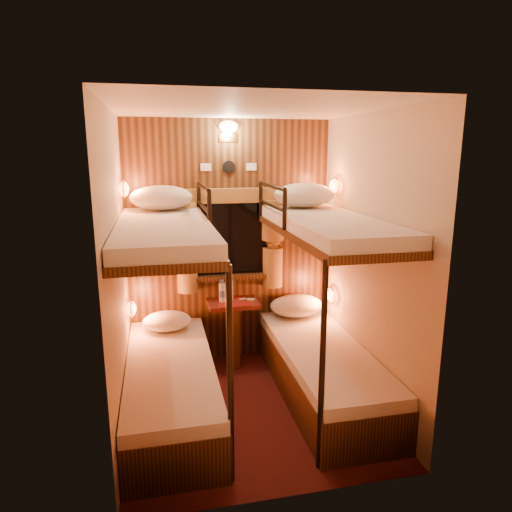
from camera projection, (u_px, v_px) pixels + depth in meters
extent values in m
plane|color=#3A0F10|center=(251.00, 407.00, 3.83)|extent=(2.10, 2.10, 0.00)
plane|color=silver|center=(250.00, 108.00, 3.29)|extent=(2.10, 2.10, 0.00)
plane|color=#C6B293|center=(229.00, 243.00, 4.56)|extent=(2.40, 0.00, 2.40)
plane|color=#C6B293|center=(288.00, 314.00, 2.56)|extent=(2.40, 0.00, 2.40)
plane|color=#C6B293|center=(117.00, 276.00, 3.35)|extent=(0.00, 2.40, 2.40)
plane|color=#C6B293|center=(369.00, 262.00, 3.77)|extent=(0.00, 2.40, 2.40)
cube|color=black|center=(230.00, 243.00, 4.55)|extent=(2.00, 0.03, 2.40)
cube|color=black|center=(171.00, 392.00, 3.72)|extent=(0.70, 1.90, 0.35)
cube|color=white|center=(170.00, 367.00, 3.67)|extent=(0.68, 1.88, 0.10)
cube|color=black|center=(164.00, 239.00, 3.44)|extent=(0.70, 1.90, 0.06)
cube|color=white|center=(164.00, 228.00, 3.42)|extent=(0.68, 1.88, 0.10)
cylinder|color=black|center=(230.00, 379.00, 2.81)|extent=(0.04, 0.04, 1.45)
cylinder|color=black|center=(199.00, 201.00, 4.30)|extent=(0.04, 0.04, 0.32)
cylinder|color=black|center=(209.00, 212.00, 3.49)|extent=(0.04, 0.04, 0.32)
cylinder|color=black|center=(203.00, 187.00, 3.86)|extent=(0.04, 0.85, 0.04)
cylinder|color=black|center=(204.00, 207.00, 3.90)|extent=(0.03, 0.85, 0.03)
cube|color=black|center=(322.00, 376.00, 3.99)|extent=(0.70, 1.90, 0.35)
cube|color=white|center=(323.00, 352.00, 3.94)|extent=(0.68, 1.88, 0.10)
cube|color=black|center=(327.00, 233.00, 3.71)|extent=(0.70, 1.90, 0.06)
cube|color=white|center=(327.00, 223.00, 3.69)|extent=(0.68, 1.88, 0.10)
cylinder|color=black|center=(322.00, 369.00, 2.94)|extent=(0.04, 0.04, 1.45)
cylinder|color=black|center=(261.00, 199.00, 4.43)|extent=(0.04, 0.04, 0.32)
cylinder|color=black|center=(285.00, 210.00, 3.62)|extent=(0.04, 0.04, 0.32)
cylinder|color=black|center=(272.00, 186.00, 3.99)|extent=(0.04, 0.85, 0.04)
cylinder|color=black|center=(272.00, 205.00, 4.03)|extent=(0.03, 0.85, 0.03)
cube|color=black|center=(230.00, 239.00, 4.52)|extent=(0.98, 0.02, 0.78)
cube|color=black|center=(230.00, 239.00, 4.51)|extent=(0.90, 0.01, 0.70)
cube|color=black|center=(231.00, 277.00, 4.56)|extent=(1.00, 0.12, 0.04)
cube|color=olive|center=(230.00, 196.00, 4.39)|extent=(1.10, 0.06, 0.14)
cylinder|color=olive|center=(186.00, 223.00, 4.34)|extent=(0.22, 0.22, 0.40)
cylinder|color=olive|center=(187.00, 247.00, 4.39)|extent=(0.11, 0.11, 0.12)
cylinder|color=olive|center=(187.00, 272.00, 4.45)|extent=(0.20, 0.20, 0.40)
torus|color=#B77A35|center=(187.00, 247.00, 4.39)|extent=(0.14, 0.14, 0.02)
cylinder|color=olive|center=(273.00, 220.00, 4.52)|extent=(0.22, 0.22, 0.40)
cylinder|color=olive|center=(273.00, 243.00, 4.57)|extent=(0.11, 0.11, 0.12)
cylinder|color=olive|center=(273.00, 267.00, 4.63)|extent=(0.20, 0.20, 0.40)
torus|color=#B77A35|center=(273.00, 243.00, 4.57)|extent=(0.14, 0.14, 0.02)
cylinder|color=black|center=(229.00, 167.00, 4.36)|extent=(0.12, 0.02, 0.12)
cube|color=silver|center=(206.00, 167.00, 4.31)|extent=(0.10, 0.01, 0.07)
cube|color=silver|center=(251.00, 167.00, 4.41)|extent=(0.10, 0.01, 0.07)
cube|color=#B77A35|center=(228.00, 138.00, 4.30)|extent=(0.18, 0.01, 0.08)
ellipsoid|color=#FFCC8C|center=(229.00, 127.00, 4.26)|extent=(0.18, 0.09, 0.11)
ellipsoid|color=#F95E25|center=(132.00, 309.00, 4.14)|extent=(0.08, 0.20, 0.13)
torus|color=#B77A35|center=(132.00, 309.00, 4.14)|extent=(0.02, 0.17, 0.17)
ellipsoid|color=#F95E25|center=(124.00, 189.00, 3.90)|extent=(0.08, 0.20, 0.13)
torus|color=#B77A35|center=(124.00, 189.00, 3.90)|extent=(0.02, 0.17, 0.17)
ellipsoid|color=#F95E25|center=(331.00, 295.00, 4.54)|extent=(0.08, 0.20, 0.13)
torus|color=#B77A35|center=(331.00, 295.00, 4.54)|extent=(0.02, 0.17, 0.17)
ellipsoid|color=#F95E25|center=(335.00, 186.00, 4.30)|extent=(0.08, 0.20, 0.13)
torus|color=#B77A35|center=(335.00, 186.00, 4.30)|extent=(0.02, 0.17, 0.17)
cube|color=#531F13|center=(233.00, 304.00, 4.50)|extent=(0.50, 0.34, 0.04)
cube|color=black|center=(234.00, 334.00, 4.57)|extent=(0.08, 0.30, 0.61)
cube|color=maroon|center=(233.00, 301.00, 4.49)|extent=(0.30, 0.34, 0.01)
cylinder|color=#99BFE5|center=(222.00, 293.00, 4.46)|extent=(0.06, 0.06, 0.19)
cylinder|color=#3C58B5|center=(222.00, 294.00, 4.46)|extent=(0.07, 0.07, 0.07)
cylinder|color=#3C58B5|center=(222.00, 281.00, 4.43)|extent=(0.03, 0.03, 0.03)
cylinder|color=#99BFE5|center=(229.00, 291.00, 4.49)|extent=(0.07, 0.07, 0.21)
cylinder|color=#3C58B5|center=(229.00, 292.00, 4.50)|extent=(0.07, 0.07, 0.07)
cylinder|color=#3C58B5|center=(229.00, 278.00, 4.47)|extent=(0.04, 0.04, 0.03)
cube|color=silver|center=(251.00, 299.00, 4.56)|extent=(0.09, 0.08, 0.01)
cube|color=silver|center=(243.00, 299.00, 4.57)|extent=(0.08, 0.07, 0.01)
ellipsoid|color=silver|center=(167.00, 321.00, 4.27)|extent=(0.45, 0.32, 0.18)
ellipsoid|color=silver|center=(296.00, 306.00, 4.64)|extent=(0.55, 0.39, 0.21)
ellipsoid|color=silver|center=(161.00, 198.00, 4.03)|extent=(0.55, 0.39, 0.22)
ellipsoid|color=silver|center=(304.00, 195.00, 4.23)|extent=(0.57, 0.41, 0.22)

